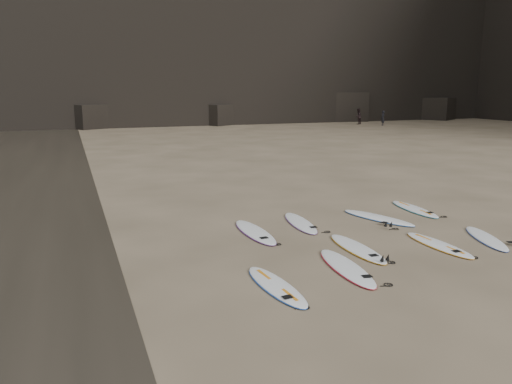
# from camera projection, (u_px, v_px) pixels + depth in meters

# --- Properties ---
(ground) EXTENTS (240.00, 240.00, 0.00)m
(ground) POSITION_uv_depth(u_px,v_px,m) (396.00, 251.00, 13.27)
(ground) COLOR #897559
(ground) RESTS_ON ground
(surfboard_0) EXTENTS (0.79, 2.58, 0.09)m
(surfboard_0) POSITION_uv_depth(u_px,v_px,m) (276.00, 286.00, 10.84)
(surfboard_0) COLOR white
(surfboard_0) RESTS_ON ground
(surfboard_1) EXTENTS (0.93, 2.80, 0.10)m
(surfboard_1) POSITION_uv_depth(u_px,v_px,m) (346.00, 267.00, 11.94)
(surfboard_1) COLOR white
(surfboard_1) RESTS_ON ground
(surfboard_2) EXTENTS (0.70, 2.68, 0.10)m
(surfboard_2) POSITION_uv_depth(u_px,v_px,m) (357.00, 248.00, 13.36)
(surfboard_2) COLOR white
(surfboard_2) RESTS_ON ground
(surfboard_3) EXTENTS (0.67, 2.53, 0.09)m
(surfboard_3) POSITION_uv_depth(u_px,v_px,m) (439.00, 245.00, 13.67)
(surfboard_3) COLOR white
(surfboard_3) RESTS_ON ground
(surfboard_4) EXTENTS (1.42, 2.47, 0.09)m
(surfboard_4) POSITION_uv_depth(u_px,v_px,m) (486.00, 238.00, 14.26)
(surfboard_4) COLOR white
(surfboard_4) RESTS_ON ground
(surfboard_5) EXTENTS (0.72, 2.80, 0.10)m
(surfboard_5) POSITION_uv_depth(u_px,v_px,m) (255.00, 232.00, 14.86)
(surfboard_5) COLOR white
(surfboard_5) RESTS_ON ground
(surfboard_6) EXTENTS (0.95, 2.67, 0.09)m
(surfboard_6) POSITION_uv_depth(u_px,v_px,m) (300.00, 223.00, 15.86)
(surfboard_6) COLOR white
(surfboard_6) RESTS_ON ground
(surfboard_7) EXTENTS (1.57, 2.82, 0.10)m
(surfboard_7) POSITION_uv_depth(u_px,v_px,m) (378.00, 217.00, 16.48)
(surfboard_7) COLOR white
(surfboard_7) RESTS_ON ground
(surfboard_8) EXTENTS (0.83, 2.68, 0.10)m
(surfboard_8) POSITION_uv_depth(u_px,v_px,m) (414.00, 209.00, 17.65)
(surfboard_8) COLOR white
(surfboard_8) RESTS_ON ground
(person_a) EXTENTS (0.52, 0.67, 1.64)m
(person_a) POSITION_uv_depth(u_px,v_px,m) (383.00, 118.00, 56.25)
(person_a) COLOR black
(person_a) RESTS_ON ground
(person_b) EXTENTS (1.11, 1.05, 1.82)m
(person_b) POSITION_uv_depth(u_px,v_px,m) (358.00, 116.00, 57.86)
(person_b) COLOR black
(person_b) RESTS_ON ground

